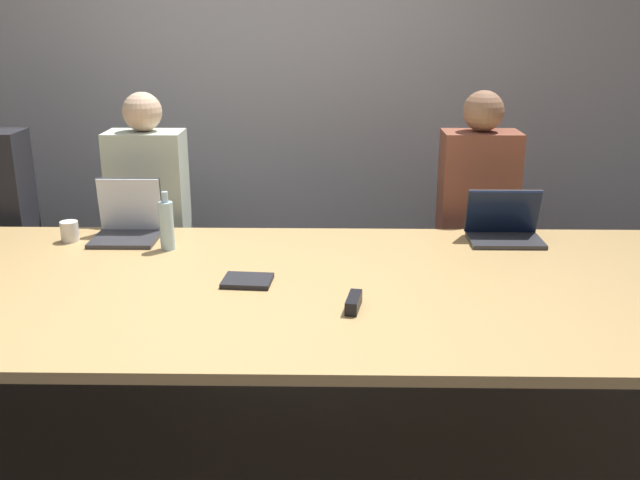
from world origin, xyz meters
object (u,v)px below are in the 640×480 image
laptop_far_midleft (128,221)px  cup_far_midleft (70,231)px  person_far_midleft (151,228)px  stapler (354,302)px  laptop_far_right (504,226)px  bottle_far_midleft (167,225)px  person_far_right (475,228)px

laptop_far_midleft → cup_far_midleft: laptop_far_midleft is taller
person_far_midleft → stapler: (1.06, -1.26, 0.10)m
laptop_far_midleft → laptop_far_right: laptop_far_midleft is taller
laptop_far_midleft → laptop_far_right: (1.80, -0.01, -0.01)m
laptop_far_right → stapler: laptop_far_right is taller
cup_far_midleft → stapler: cup_far_midleft is taller
laptop_far_midleft → cup_far_midleft: (-0.26, -0.07, -0.03)m
bottle_far_midleft → person_far_right: bearing=21.6°
laptop_far_right → person_far_right: size_ratio=0.24×
laptop_far_midleft → person_far_midleft: person_far_midleft is taller
laptop_far_midleft → laptop_far_right: 1.80m
person_far_right → cup_far_midleft: bearing=-166.3°
laptop_far_right → bottle_far_midleft: bearing=-173.9°
cup_far_midleft → bottle_far_midleft: bearing=-13.0°
bottle_far_midleft → laptop_far_right: (1.57, 0.17, -0.05)m
bottle_far_midleft → person_far_right: 1.66m
cup_far_midleft → stapler: bearing=-30.9°
bottle_far_midleft → stapler: 1.08m
cup_far_midleft → person_far_right: 2.08m
bottle_far_midleft → stapler: (0.83, -0.68, -0.09)m
cup_far_midleft → person_far_right: size_ratio=0.07×
laptop_far_midleft → cup_far_midleft: 0.27m
cup_far_midleft → stapler: size_ratio=0.62×
bottle_far_midleft → laptop_far_right: bottle_far_midleft is taller
laptop_far_right → stapler: bearing=-131.1°
bottle_far_midleft → laptop_far_right: bearing=6.1°
stapler → bottle_far_midleft: bearing=150.8°
laptop_far_right → cup_far_midleft: bearing=-178.5°
cup_far_midleft → bottle_far_midleft: (0.49, -0.11, 0.07)m
person_far_midleft → person_far_right: bearing=0.9°
stapler → person_far_midleft: bearing=140.1°
cup_far_midleft → person_far_right: (2.02, 0.49, -0.12)m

